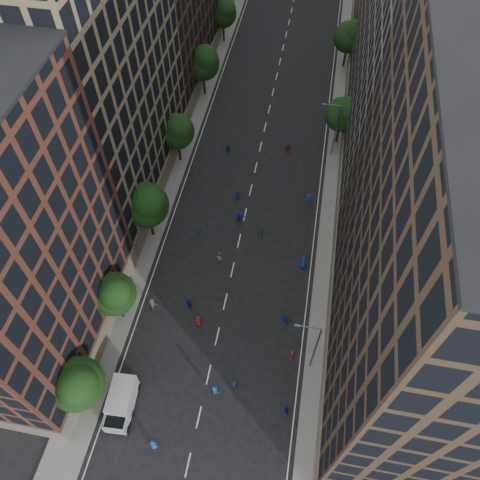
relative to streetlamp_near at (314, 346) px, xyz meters
The scene contains 36 objects.
ground 30.30m from the streetlamp_near, 110.32° to the left, with size 240.00×240.00×0.00m, color black.
sidewalk_left 42.27m from the streetlamp_near, 122.21° to the left, with size 4.00×105.00×0.15m, color slate.
sidewalk_right 35.90m from the streetlamp_near, 87.37° to the left, with size 4.00×105.00×0.15m, color slate.
bldg_left_b 39.13m from the streetlamp_near, 141.93° to the left, with size 14.00×26.00×34.00m, color #887659.
bldg_left_c 55.29m from the streetlamp_near, 122.56° to the left, with size 14.00×20.00×28.00m, color #562D21.
bldg_right_a 15.75m from the streetlamp_near, 19.17° to the left, with size 14.00×30.00×36.00m, color #463425.
bldg_right_b 35.03m from the streetlamp_near, 74.90° to the left, with size 14.00×28.00×33.00m, color #6F685C.
tree_left_0 22.89m from the streetlamp_near, 159.12° to the right, with size 5.20×5.20×8.83m.
tree_left_1 21.47m from the streetlamp_near, behind, with size 4.80×4.80×8.21m.
tree_left_2 25.48m from the streetlamp_near, 147.07° to the left, with size 5.60×5.60×9.45m.
tree_left_3 35.12m from the streetlamp_near, 127.52° to the left, with size 5.00×5.00×8.58m.
tree_left_4 48.78m from the streetlamp_near, 115.99° to the left, with size 5.40×5.40×9.08m.
tree_left_5 63.57m from the streetlamp_near, 109.66° to the left, with size 4.80×4.80×8.33m.
tree_right_a 35.87m from the streetlamp_near, 88.38° to the left, with size 5.00×5.00×8.39m.
tree_right_b 55.86m from the streetlamp_near, 88.95° to the left, with size 5.20×5.20×8.83m.
streetlamp_near is the anchor object (origin of this frame).
streetlamp_far 33.00m from the streetlamp_near, 90.00° to the left, with size 2.64×0.22×9.06m.
cargo_van 20.16m from the streetlamp_near, 156.52° to the right, with size 2.76×5.37×2.79m.
skater_0 18.29m from the streetlamp_near, 141.78° to the right, with size 0.87×0.57×1.78m, color #1642B5.
skater_1 9.40m from the streetlamp_near, 152.60° to the right, with size 0.55×0.36×1.51m, color navy.
skater_2 7.23m from the streetlamp_near, 108.78° to the right, with size 0.83×0.65×1.71m, color #17139C.
skater_3 11.32m from the streetlamp_near, 152.72° to the right, with size 1.01×0.58×1.57m, color #1444A3.
skater_4 15.48m from the streetlamp_near, 162.89° to the left, with size 1.05×0.44×1.79m, color navy.
skater_5 6.99m from the streetlamp_near, 124.45° to the left, with size 1.53×0.49×1.65m, color #1635B3.
skater_6 13.69m from the streetlamp_near, 168.48° to the left, with size 0.78×0.51×1.60m, color maroon.
skater_7 4.80m from the streetlamp_near, 160.84° to the left, with size 0.58×0.38×1.60m, color maroon.
skater_8 17.46m from the streetlamp_near, 136.54° to the left, with size 0.76×0.59×1.56m, color beige.
skater_9 19.35m from the streetlamp_near, 168.68° to the left, with size 1.14×0.65×1.76m, color #404246.
skater_10 18.54m from the streetlamp_near, 115.74° to the left, with size 0.89×0.37×1.51m, color #237542.
skater_11 21.62m from the streetlamp_near, 121.03° to the left, with size 1.54×0.49×1.66m, color #142AAA.
skater_12 13.44m from the streetlamp_near, 98.42° to the left, with size 0.90×0.59×1.85m, color #1533AC.
skater_13 22.16m from the streetlamp_near, 136.43° to the left, with size 0.55×0.36×1.50m, color #163AB3.
skater_14 25.27m from the streetlamp_near, 118.51° to the left, with size 0.76×0.59×1.56m, color #153BB2.
skater_15 23.35m from the streetlamp_near, 95.50° to the left, with size 1.18×0.68×1.83m, color #1535AC.
skater_16 34.14m from the streetlamp_near, 116.02° to the left, with size 1.00×0.42×1.71m, color #151DAA.
skater_17 33.46m from the streetlamp_near, 100.86° to the left, with size 1.41×0.45×1.52m, color maroon.
Camera 1 is at (6.53, -7.86, 48.94)m, focal length 35.00 mm.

